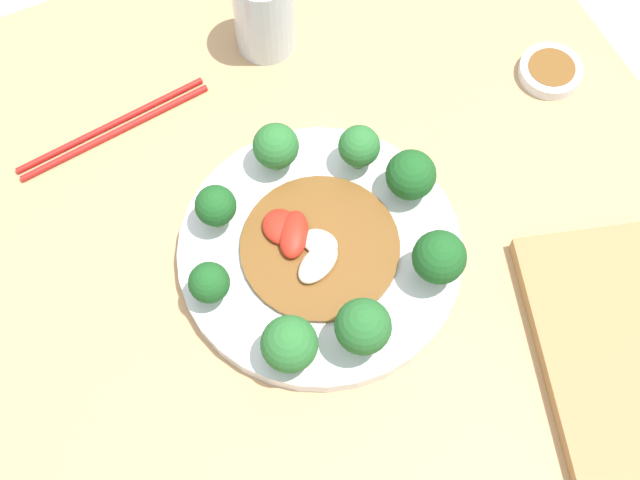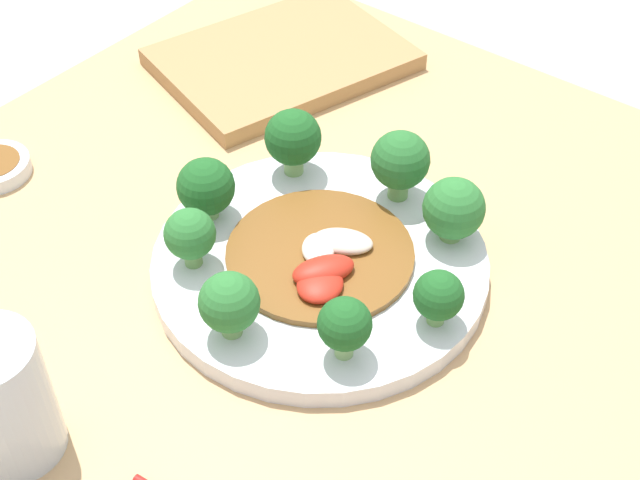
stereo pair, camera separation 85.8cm
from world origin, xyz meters
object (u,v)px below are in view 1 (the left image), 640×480
Objects in this scene: chopsticks at (114,128)px; broccoli_east at (363,327)px; drinking_glass at (264,11)px; stirfry_center at (314,245)px; broccoli_northeast at (439,258)px; broccoli_southwest at (216,206)px; broccoli_south at (209,283)px; plate at (320,252)px; broccoli_southeast at (289,344)px; sauce_dish at (550,71)px; broccoli_west at (276,147)px; broccoli_northwest at (359,147)px; cutting_board at (640,350)px; broccoli_north at (412,178)px.

broccoli_east is at bearing 21.17° from chopsticks.
broccoli_east is 0.63× the size of drinking_glass.
chopsticks is (-0.24, -0.14, -0.02)m from stirfry_center.
broccoli_southwest is at bearing -130.59° from broccoli_northeast.
plate is at bearing 89.87° from broccoli_south.
broccoli_southeast reaches higher than sauce_dish.
broccoli_northwest is at bearing 64.80° from broccoli_west.
plate is 0.12m from broccoli_southwest.
broccoli_southwest reaches higher than chopsticks.
cutting_board is at bearing 63.29° from broccoli_east.
broccoli_east reaches higher than broccoli_west.
drinking_glass is (-0.21, 0.15, 0.00)m from broccoli_southwest.
drinking_glass is at bearing 146.75° from broccoli_south.
chopsticks is (-0.17, -0.06, -0.05)m from broccoli_southwest.
broccoli_southwest is 0.16m from broccoli_northwest.
broccoli_northeast is 0.13m from stirfry_center.
broccoli_northwest is (-0.18, 0.09, -0.01)m from broccoli_east.
chopsticks is (-0.35, -0.14, -0.06)m from broccoli_east.
plate is 5.18× the size of broccoli_northwest.
broccoli_southeast is 0.56× the size of drinking_glass.
drinking_glass is (-0.39, 0.07, -0.00)m from broccoli_east.
broccoli_northwest is at bearing 110.26° from broccoli_south.
broccoli_south reaches higher than chopsticks.
broccoli_southwest is at bearing 152.70° from broccoli_south.
broccoli_east is 1.16× the size of broccoli_north.
broccoli_west is at bearing 179.04° from plate.
sauce_dish is (-0.09, 0.46, -0.04)m from broccoli_south.
chopsticks is at bearing -141.10° from cutting_board.
broccoli_northwest is 0.21m from drinking_glass.
chopsticks is at bearing -131.79° from broccoli_west.
broccoli_northeast is at bearing 49.41° from broccoli_southwest.
broccoli_northwest is at bearing -85.61° from sauce_dish.
broccoli_southeast reaches higher than plate.
broccoli_southwest is at bearing -177.81° from broccoli_southeast.
cutting_board is (0.33, -0.10, 0.00)m from sauce_dish.
broccoli_west is 0.34m from sauce_dish.
broccoli_south is 0.34m from drinking_glass.
stirfry_center is (0.11, -0.01, -0.03)m from broccoli_west.
drinking_glass is at bearing -161.00° from cutting_board.
drinking_glass is (-0.26, -0.05, 0.00)m from broccoli_north.
sauce_dish is at bearing 104.71° from stirfry_center.
broccoli_northeast is 1.11× the size of broccoli_southeast.
broccoli_northeast is 0.15m from broccoli_northwest.
stirfry_center reaches higher than sauce_dish.
broccoli_south is 0.12m from stirfry_center.
broccoli_west is (-0.22, 0.01, -0.01)m from broccoli_east.
broccoli_south is at bearing -134.02° from broccoli_east.
broccoli_east is 0.12m from stirfry_center.
broccoli_southwest reaches higher than cutting_board.
drinking_glass is 0.22m from chopsticks.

